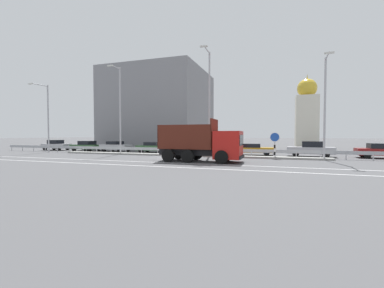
# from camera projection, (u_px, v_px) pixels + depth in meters

# --- Properties ---
(ground_plane) EXTENTS (320.00, 320.00, 0.00)m
(ground_plane) POSITION_uv_depth(u_px,v_px,m) (169.00, 158.00, 24.09)
(ground_plane) COLOR #4C4C4F
(lane_strip_0) EXTENTS (52.01, 0.16, 0.01)m
(lane_strip_0) POSITION_uv_depth(u_px,v_px,m) (193.00, 164.00, 19.57)
(lane_strip_0) COLOR silver
(lane_strip_0) RESTS_ON ground_plane
(lane_strip_1) EXTENTS (52.01, 0.16, 0.01)m
(lane_strip_1) POSITION_uv_depth(u_px,v_px,m) (182.00, 168.00, 17.27)
(lane_strip_1) COLOR silver
(lane_strip_1) RESTS_ON ground_plane
(median_island) EXTENTS (28.60, 1.10, 0.18)m
(median_island) POSITION_uv_depth(u_px,v_px,m) (180.00, 155.00, 26.76)
(median_island) COLOR gray
(median_island) RESTS_ON ground_plane
(median_guardrail) EXTENTS (52.01, 0.09, 0.78)m
(median_guardrail) POSITION_uv_depth(u_px,v_px,m) (184.00, 150.00, 27.68)
(median_guardrail) COLOR #9EA0A5
(median_guardrail) RESTS_ON ground_plane
(dump_truck) EXTENTS (6.92, 2.73, 3.48)m
(dump_truck) POSITION_uv_depth(u_px,v_px,m) (210.00, 146.00, 20.95)
(dump_truck) COLOR red
(dump_truck) RESTS_ON ground_plane
(median_road_sign) EXTENTS (0.85, 0.16, 2.42)m
(median_road_sign) POSITION_uv_depth(u_px,v_px,m) (275.00, 144.00, 23.73)
(median_road_sign) COLOR white
(median_road_sign) RESTS_ON ground_plane
(street_lamp_0) EXTENTS (0.72, 2.38, 8.43)m
(street_lamp_0) POSITION_uv_depth(u_px,v_px,m) (47.00, 115.00, 31.97)
(street_lamp_0) COLOR #ADADB2
(street_lamp_0) RESTS_ON ground_plane
(street_lamp_1) EXTENTS (0.70, 1.88, 9.79)m
(street_lamp_1) POSITION_uv_depth(u_px,v_px,m) (119.00, 107.00, 28.88)
(street_lamp_1) COLOR #ADADB2
(street_lamp_1) RESTS_ON ground_plane
(street_lamp_2) EXTENTS (0.71, 2.60, 10.50)m
(street_lamp_2) POSITION_uv_depth(u_px,v_px,m) (209.00, 99.00, 25.59)
(street_lamp_2) COLOR #ADADB2
(street_lamp_2) RESTS_ON ground_plane
(street_lamp_3) EXTENTS (0.71, 2.36, 8.83)m
(street_lamp_3) POSITION_uv_depth(u_px,v_px,m) (325.00, 103.00, 21.95)
(street_lamp_3) COLOR #ADADB2
(street_lamp_3) RESTS_ON ground_plane
(parked_car_0) EXTENTS (3.97, 1.93, 1.47)m
(parked_car_0) POSITION_uv_depth(u_px,v_px,m) (56.00, 145.00, 36.83)
(parked_car_0) COLOR #A3A3A8
(parked_car_0) RESTS_ON ground_plane
(parked_car_1) EXTENTS (4.22, 2.08, 1.40)m
(parked_car_1) POSITION_uv_depth(u_px,v_px,m) (87.00, 146.00, 34.67)
(parked_car_1) COLOR #335B33
(parked_car_1) RESTS_ON ground_plane
(parked_car_2) EXTENTS (4.07, 2.04, 1.38)m
(parked_car_2) POSITION_uv_depth(u_px,v_px,m) (116.00, 146.00, 33.15)
(parked_car_2) COLOR #A3A3A8
(parked_car_2) RESTS_ON ground_plane
(parked_car_3) EXTENTS (4.04, 2.29, 1.32)m
(parked_car_3) POSITION_uv_depth(u_px,v_px,m) (153.00, 147.00, 31.47)
(parked_car_3) COLOR #335B33
(parked_car_3) RESTS_ON ground_plane
(parked_car_4) EXTENTS (4.57, 2.24, 1.56)m
(parked_car_4) POSITION_uv_depth(u_px,v_px,m) (193.00, 147.00, 29.99)
(parked_car_4) COLOR #A3A3A8
(parked_car_4) RESTS_ON ground_plane
(parked_car_5) EXTENTS (4.99, 2.07, 1.26)m
(parked_car_5) POSITION_uv_depth(u_px,v_px,m) (252.00, 149.00, 27.88)
(parked_car_5) COLOR #B27A14
(parked_car_5) RESTS_ON ground_plane
(parked_car_6) EXTENTS (4.53, 2.07, 1.56)m
(parked_car_6) POSITION_uv_depth(u_px,v_px,m) (311.00, 149.00, 25.90)
(parked_car_6) COLOR #A3A3A8
(parked_car_6) RESTS_ON ground_plane
(parked_car_7) EXTENTS (4.13, 2.07, 1.41)m
(parked_car_7) POSITION_uv_depth(u_px,v_px,m) (380.00, 151.00, 24.11)
(parked_car_7) COLOR maroon
(parked_car_7) RESTS_ON ground_plane
(background_building_0) EXTENTS (15.78, 15.48, 13.26)m
(background_building_0) POSITION_uv_depth(u_px,v_px,m) (160.00, 110.00, 45.57)
(background_building_0) COLOR gray
(background_building_0) RESTS_ON ground_plane
(church_tower) EXTENTS (3.60, 3.60, 12.68)m
(church_tower) POSITION_uv_depth(u_px,v_px,m) (307.00, 114.00, 44.13)
(church_tower) COLOR silver
(church_tower) RESTS_ON ground_plane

